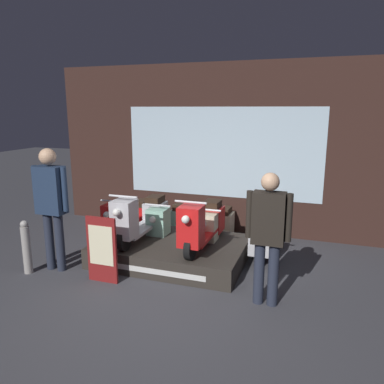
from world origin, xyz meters
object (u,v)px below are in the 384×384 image
price_sign_board (102,250)px  person_right_browsing (268,230)px  scooter_display_left (141,218)px  scooter_backrow_3 (265,234)px  street_bollard (26,247)px  scooter_display_right (203,224)px  person_left_browsing (51,199)px  scooter_backrow_1 (171,224)px  scooter_backrow_0 (129,219)px  scooter_backrow_2 (216,228)px

price_sign_board → person_right_browsing: bearing=3.3°
scooter_display_left → person_right_browsing: bearing=-22.4°
scooter_backrow_3 → person_right_browsing: person_right_browsing is taller
street_bollard → scooter_display_left: bearing=40.5°
scooter_display_right → person_right_browsing: (1.09, -0.87, 0.30)m
price_sign_board → person_left_browsing: bearing=171.8°
street_bollard → scooter_backrow_3: bearing=31.1°
scooter_display_left → scooter_backrow_1: 0.88m
scooter_display_right → scooter_backrow_1: scooter_display_right is taller
scooter_display_left → scooter_backrow_1: size_ratio=1.00×
person_right_browsing → scooter_display_left: bearing=157.6°
scooter_backrow_0 → scooter_backrow_3: (2.54, 0.00, 0.00)m
person_right_browsing → scooter_backrow_0: bearing=149.0°
scooter_backrow_1 → person_right_browsing: size_ratio=0.94×
scooter_backrow_2 → person_left_browsing: size_ratio=0.85×
scooter_display_right → price_sign_board: (-1.14, -1.00, -0.18)m
street_bollard → person_right_browsing: bearing=4.0°
person_left_browsing → street_bollard: (-0.31, -0.24, -0.68)m
scooter_display_right → street_bollard: scooter_display_right is taller
scooter_display_left → scooter_display_right: 1.03m
scooter_backrow_0 → scooter_display_left: bearing=-50.2°
scooter_backrow_1 → scooter_display_left: bearing=-102.4°
price_sign_board → scooter_backrow_3: bearing=42.4°
person_left_browsing → scooter_backrow_2: bearing=39.7°
price_sign_board → scooter_display_right: bearing=41.4°
person_right_browsing → scooter_backrow_1: bearing=139.2°
scooter_display_left → scooter_backrow_0: bearing=129.8°
scooter_backrow_0 → scooter_backrow_2: bearing=0.0°
person_left_browsing → street_bollard: person_left_browsing is taller
scooter_backrow_2 → person_right_browsing: 2.10m
scooter_backrow_2 → person_right_browsing: person_right_browsing is taller
scooter_backrow_2 → person_left_browsing: person_left_browsing is taller
scooter_backrow_0 → person_left_browsing: person_left_browsing is taller
scooter_display_left → price_sign_board: 1.02m
street_bollard → scooter_backrow_1: bearing=52.3°
scooter_display_left → person_left_browsing: person_left_browsing is taller
scooter_display_right → street_bollard: bearing=-154.5°
scooter_display_right → scooter_backrow_3: scooter_display_right is taller
scooter_backrow_1 → price_sign_board: price_sign_board is taller
scooter_display_left → scooter_backrow_0: 1.09m
scooter_backrow_0 → scooter_backrow_1: bearing=0.0°
scooter_backrow_1 → person_left_browsing: person_left_browsing is taller
scooter_backrow_2 → scooter_display_right: bearing=-89.4°
scooter_display_left → scooter_backrow_3: size_ratio=1.00×
scooter_backrow_0 → street_bollard: 2.02m
scooter_backrow_3 → person_left_browsing: person_left_browsing is taller
scooter_backrow_0 → price_sign_board: price_sign_board is taller
scooter_backrow_0 → scooter_backrow_1: size_ratio=1.00×
scooter_backrow_3 → price_sign_board: bearing=-137.6°
scooter_display_left → street_bollard: 1.73m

